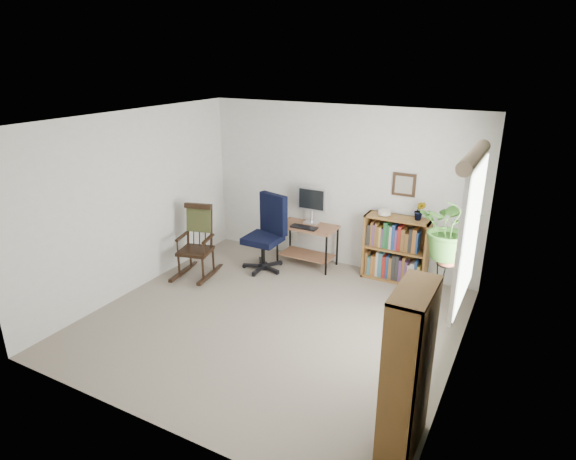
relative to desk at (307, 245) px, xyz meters
The scene contains 18 objects.
floor 1.77m from the desk, 77.88° to the right, with size 4.20×4.00×0.00m, color gray.
ceiling 2.71m from the desk, 77.88° to the right, with size 4.20×4.00×0.00m, color silver.
wall_back 1.00m from the desk, 39.40° to the left, with size 4.20×0.00×2.40m, color silver.
wall_front 3.82m from the desk, 84.36° to the right, with size 4.20×0.00×2.40m, color silver.
wall_left 2.58m from the desk, 135.58° to the right, with size 0.00×4.00×2.40m, color silver.
wall_right 3.12m from the desk, 34.59° to the right, with size 0.00×4.00×2.40m, color silver.
window 3.00m from the desk, 30.00° to the right, with size 0.12×1.20×1.50m, color white, non-canonical shape.
desk is the anchor object (origin of this frame).
monitor 0.61m from the desk, 90.00° to the left, with size 0.46×0.16×0.56m, color silver, non-canonical shape.
keyboard 0.35m from the desk, 90.00° to the right, with size 0.40×0.15×0.03m, color black.
office_chair 0.73m from the desk, 137.72° to the right, with size 0.63×0.63×1.15m, color black, non-canonical shape.
rocking_chair 1.69m from the desk, 138.54° to the right, with size 0.55×0.91×1.06m, color black, non-canonical shape.
low_bookshelf 1.34m from the desk, ahead, with size 0.89×0.30×0.94m, color brown, non-canonical shape.
tall_bookshelf 3.72m from the desk, 51.80° to the right, with size 0.27×0.63×1.45m, color brown, non-canonical shape.
plant_stand 2.31m from the desk, 20.05° to the right, with size 0.25×0.25×0.91m, color black, non-canonical shape.
spider_plant 2.63m from the desk, 20.05° to the right, with size 1.69×1.88×1.46m, color #305F21.
potted_plant_small 1.75m from the desk, ahead, with size 0.13×0.24×0.11m, color #305F21.
framed_picture 1.71m from the desk, 11.52° to the left, with size 0.32×0.04×0.32m, color black, non-canonical shape.
Camera 1 is at (2.58, -4.41, 3.06)m, focal length 30.00 mm.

